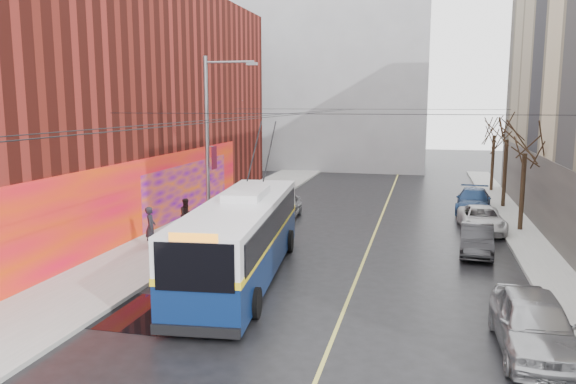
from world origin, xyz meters
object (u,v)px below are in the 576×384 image
(parked_car_d, at_px, (473,201))
(pedestrian_b, at_px, (187,215))
(following_car, at_px, (284,206))
(tree_mid, at_px, (508,127))
(trolleybus, at_px, (242,237))
(pedestrian_a, at_px, (151,227))
(parked_car_c, at_px, (481,219))
(parked_car_b, at_px, (477,240))
(streetlight_pole, at_px, (210,144))
(tree_near, at_px, (526,139))
(parked_car_a, at_px, (534,324))
(tree_far, at_px, (495,125))

(parked_car_d, relative_size, pedestrian_b, 2.87)
(following_car, bearing_deg, tree_mid, 24.08)
(trolleybus, xyz_separation_m, pedestrian_a, (-5.45, 2.96, -0.54))
(parked_car_d, distance_m, pedestrian_b, 17.98)
(pedestrian_a, bearing_deg, parked_car_c, -83.42)
(tree_mid, distance_m, parked_car_b, 13.30)
(streetlight_pole, height_order, tree_near, streetlight_pole)
(tree_near, xyz_separation_m, pedestrian_a, (-17.36, -8.09, -3.87))
(trolleybus, xyz_separation_m, pedestrian_b, (-5.11, 6.27, -0.62))
(streetlight_pole, height_order, parked_car_b, streetlight_pole)
(parked_car_a, distance_m, parked_car_b, 10.35)
(tree_near, xyz_separation_m, tree_mid, (0.00, 7.00, 0.28))
(trolleybus, xyz_separation_m, parked_car_b, (9.27, 5.84, -0.98))
(parked_car_c, bearing_deg, trolleybus, -134.95)
(following_car, bearing_deg, pedestrian_b, -129.12)
(tree_mid, relative_size, parked_car_d, 1.32)
(tree_far, distance_m, parked_car_b, 19.90)
(tree_mid, distance_m, parked_car_d, 5.29)
(parked_car_c, distance_m, pedestrian_b, 15.67)
(parked_car_a, bearing_deg, tree_mid, 83.76)
(parked_car_b, xyz_separation_m, pedestrian_b, (-14.38, 0.43, 0.37))
(following_car, bearing_deg, parked_car_a, -57.64)
(tree_near, height_order, parked_car_b, tree_near)
(trolleybus, xyz_separation_m, following_car, (-1.20, 11.51, -0.93))
(tree_near, relative_size, pedestrian_b, 3.62)
(parked_car_d, bearing_deg, parked_car_c, -84.52)
(trolleybus, relative_size, pedestrian_a, 6.63)
(tree_far, distance_m, pedestrian_a, 28.38)
(tree_mid, height_order, parked_car_c, tree_mid)
(parked_car_b, distance_m, parked_car_c, 4.94)
(trolleybus, bearing_deg, parked_car_c, 41.39)
(parked_car_a, bearing_deg, parked_car_b, 92.35)
(pedestrian_b, bearing_deg, streetlight_pole, -84.52)
(pedestrian_a, bearing_deg, trolleybus, -138.83)
(tree_far, bearing_deg, pedestrian_a, -128.16)
(pedestrian_a, relative_size, pedestrian_b, 1.08)
(streetlight_pole, relative_size, parked_car_c, 1.89)
(streetlight_pole, bearing_deg, tree_mid, 40.65)
(parked_car_b, relative_size, parked_car_c, 0.85)
(pedestrian_b, bearing_deg, parked_car_b, -53.11)
(parked_car_b, distance_m, following_car, 11.91)
(tree_mid, relative_size, parked_car_a, 1.36)
(tree_near, bearing_deg, pedestrian_a, -155.02)
(streetlight_pole, distance_m, tree_mid, 19.96)
(following_car, bearing_deg, tree_far, 43.50)
(trolleybus, height_order, pedestrian_b, trolleybus)
(parked_car_a, height_order, pedestrian_a, pedestrian_a)
(streetlight_pole, xyz_separation_m, tree_far, (15.14, 20.00, 0.30))
(tree_near, xyz_separation_m, pedestrian_b, (-17.02, -4.77, -3.94))
(trolleybus, relative_size, pedestrian_b, 7.17)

